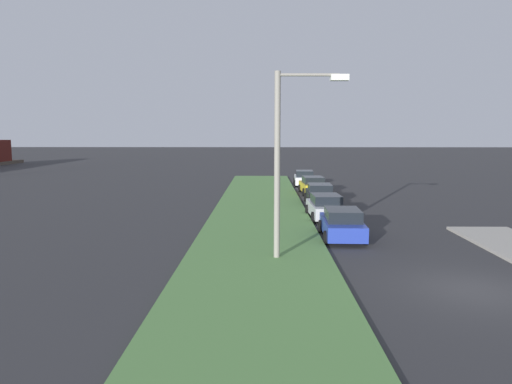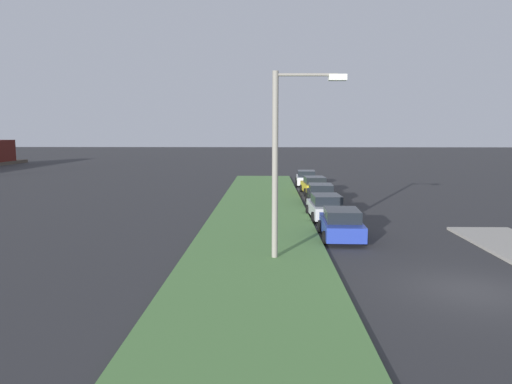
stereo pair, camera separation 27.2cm
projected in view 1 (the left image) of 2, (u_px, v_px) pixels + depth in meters
ground at (473, 290)px, 15.77m from camera, size 300.00×300.00×0.00m
grass_median at (259, 228)px, 25.78m from camera, size 60.00×6.00×0.12m
parked_car_blue at (342, 224)px, 23.35m from camera, size 4.35×2.12×1.47m
parked_car_silver at (326, 207)px, 28.68m from camera, size 4.36×2.14×1.47m
parked_car_black at (320, 194)px, 34.47m from camera, size 4.35×2.12×1.47m
parked_car_yellow at (313, 185)px, 40.17m from camera, size 4.39×2.19×1.47m
parked_car_white at (304, 178)px, 46.51m from camera, size 4.37×2.15×1.47m
streetlight at (286, 152)px, 18.96m from camera, size 0.38×2.87×7.50m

